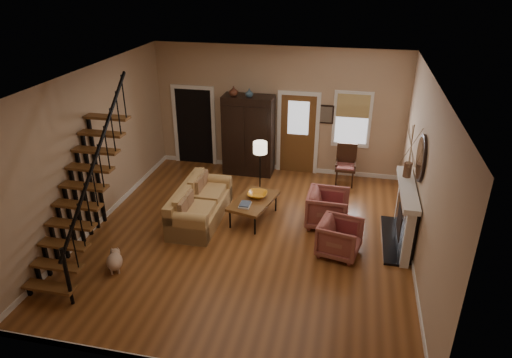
% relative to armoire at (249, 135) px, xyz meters
% --- Properties ---
extents(room, '(7.00, 7.33, 3.30)m').
position_rel_armoire_xyz_m(room, '(0.29, -1.39, 0.46)').
color(room, brown).
rests_on(room, ground).
extents(staircase, '(0.94, 2.80, 3.20)m').
position_rel_armoire_xyz_m(staircase, '(-2.08, -4.45, 0.55)').
color(staircase, brown).
rests_on(staircase, ground).
extents(fireplace, '(0.33, 1.95, 2.30)m').
position_rel_armoire_xyz_m(fireplace, '(3.83, -2.65, -0.31)').
color(fireplace, black).
rests_on(fireplace, ground).
extents(armoire, '(1.30, 0.60, 2.10)m').
position_rel_armoire_xyz_m(armoire, '(0.00, 0.00, 0.00)').
color(armoire, black).
rests_on(armoire, ground).
extents(vase_a, '(0.24, 0.24, 0.25)m').
position_rel_armoire_xyz_m(vase_a, '(-0.35, -0.10, 1.17)').
color(vase_a, '#4C2619').
rests_on(vase_a, armoire).
extents(vase_b, '(0.20, 0.20, 0.21)m').
position_rel_armoire_xyz_m(vase_b, '(0.05, -0.10, 1.16)').
color(vase_b, '#334C60').
rests_on(vase_b, armoire).
extents(sofa, '(0.91, 2.08, 0.77)m').
position_rel_armoire_xyz_m(sofa, '(-0.45, -2.68, -0.66)').
color(sofa, tan).
rests_on(sofa, ground).
extents(coffee_table, '(1.00, 1.39, 0.48)m').
position_rel_armoire_xyz_m(coffee_table, '(0.67, -2.42, -0.81)').
color(coffee_table, brown).
rests_on(coffee_table, ground).
extents(bowl, '(0.43, 0.43, 0.11)m').
position_rel_armoire_xyz_m(bowl, '(0.72, -2.27, -0.52)').
color(bowl, orange).
rests_on(bowl, coffee_table).
extents(books, '(0.23, 0.31, 0.06)m').
position_rel_armoire_xyz_m(books, '(0.55, -2.72, -0.54)').
color(books, beige).
rests_on(books, coffee_table).
extents(armchair_left, '(0.92, 0.90, 0.71)m').
position_rel_armoire_xyz_m(armchair_left, '(2.58, -3.35, -0.69)').
color(armchair_left, maroon).
rests_on(armchair_left, ground).
extents(armchair_right, '(0.89, 0.87, 0.79)m').
position_rel_armoire_xyz_m(armchair_right, '(2.27, -2.31, -0.66)').
color(armchair_right, maroon).
rests_on(armchair_right, ground).
extents(floor_lamp, '(0.34, 0.34, 1.41)m').
position_rel_armoire_xyz_m(floor_lamp, '(0.59, -1.36, -0.34)').
color(floor_lamp, black).
rests_on(floor_lamp, ground).
extents(side_chair, '(0.54, 0.54, 1.02)m').
position_rel_armoire_xyz_m(side_chair, '(2.55, -0.20, -0.54)').
color(side_chair, '#331C10').
rests_on(side_chair, ground).
extents(dog, '(0.46, 0.55, 0.35)m').
position_rel_armoire_xyz_m(dog, '(-1.40, -4.77, -0.88)').
color(dog, '#D2AC8F').
rests_on(dog, ground).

